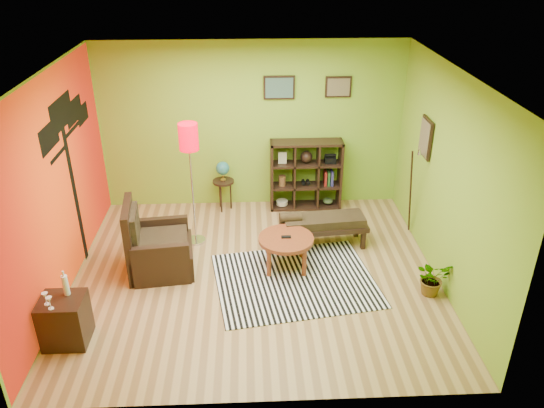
{
  "coord_description": "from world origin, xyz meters",
  "views": [
    {
      "loc": [
        -0.06,
        -6.13,
        4.24
      ],
      "look_at": [
        0.24,
        0.1,
        1.05
      ],
      "focal_mm": 35.0,
      "sensor_mm": 36.0,
      "label": 1
    }
  ],
  "objects_px": {
    "cube_shelf": "(307,175)",
    "bench": "(321,223)",
    "potted_plant": "(432,281)",
    "side_cabinet": "(65,320)",
    "globe_table": "(223,174)",
    "armchair": "(156,250)",
    "coffee_table": "(286,242)",
    "floor_lamp": "(189,148)"
  },
  "relations": [
    {
      "from": "armchair",
      "to": "side_cabinet",
      "type": "bearing_deg",
      "value": -120.1
    },
    {
      "from": "coffee_table",
      "to": "armchair",
      "type": "bearing_deg",
      "value": 179.82
    },
    {
      "from": "armchair",
      "to": "floor_lamp",
      "type": "relative_size",
      "value": 0.55
    },
    {
      "from": "armchair",
      "to": "floor_lamp",
      "type": "xyz_separation_m",
      "value": [
        0.47,
        0.75,
        1.22
      ]
    },
    {
      "from": "side_cabinet",
      "to": "cube_shelf",
      "type": "relative_size",
      "value": 0.75
    },
    {
      "from": "side_cabinet",
      "to": "floor_lamp",
      "type": "relative_size",
      "value": 0.48
    },
    {
      "from": "cube_shelf",
      "to": "floor_lamp",
      "type": "bearing_deg",
      "value": -149.12
    },
    {
      "from": "globe_table",
      "to": "cube_shelf",
      "type": "xyz_separation_m",
      "value": [
        1.41,
        0.03,
        -0.06
      ]
    },
    {
      "from": "cube_shelf",
      "to": "potted_plant",
      "type": "xyz_separation_m",
      "value": [
        1.39,
        -2.56,
        -0.41
      ]
    },
    {
      "from": "side_cabinet",
      "to": "globe_table",
      "type": "relative_size",
      "value": 1.03
    },
    {
      "from": "floor_lamp",
      "to": "cube_shelf",
      "type": "xyz_separation_m",
      "value": [
        1.81,
        1.08,
        -0.94
      ]
    },
    {
      "from": "side_cabinet",
      "to": "bench",
      "type": "distance_m",
      "value": 3.77
    },
    {
      "from": "floor_lamp",
      "to": "bench",
      "type": "height_order",
      "value": "floor_lamp"
    },
    {
      "from": "bench",
      "to": "potted_plant",
      "type": "bearing_deg",
      "value": -44.48
    },
    {
      "from": "armchair",
      "to": "cube_shelf",
      "type": "bearing_deg",
      "value": 38.71
    },
    {
      "from": "coffee_table",
      "to": "potted_plant",
      "type": "distance_m",
      "value": 2.01
    },
    {
      "from": "cube_shelf",
      "to": "bench",
      "type": "relative_size",
      "value": 0.9
    },
    {
      "from": "coffee_table",
      "to": "floor_lamp",
      "type": "height_order",
      "value": "floor_lamp"
    },
    {
      "from": "floor_lamp",
      "to": "globe_table",
      "type": "height_order",
      "value": "floor_lamp"
    },
    {
      "from": "armchair",
      "to": "globe_table",
      "type": "height_order",
      "value": "armchair"
    },
    {
      "from": "coffee_table",
      "to": "floor_lamp",
      "type": "distance_m",
      "value": 1.9
    },
    {
      "from": "armchair",
      "to": "cube_shelf",
      "type": "relative_size",
      "value": 0.87
    },
    {
      "from": "coffee_table",
      "to": "side_cabinet",
      "type": "bearing_deg",
      "value": -151.59
    },
    {
      "from": "coffee_table",
      "to": "cube_shelf",
      "type": "distance_m",
      "value": 1.91
    },
    {
      "from": "coffee_table",
      "to": "bench",
      "type": "height_order",
      "value": "bench"
    },
    {
      "from": "potted_plant",
      "to": "cube_shelf",
      "type": "bearing_deg",
      "value": 118.47
    },
    {
      "from": "side_cabinet",
      "to": "bench",
      "type": "xyz_separation_m",
      "value": [
        3.21,
        1.98,
        0.08
      ]
    },
    {
      "from": "globe_table",
      "to": "cube_shelf",
      "type": "relative_size",
      "value": 0.73
    },
    {
      "from": "side_cabinet",
      "to": "potted_plant",
      "type": "bearing_deg",
      "value": 8.92
    },
    {
      "from": "coffee_table",
      "to": "cube_shelf",
      "type": "bearing_deg",
      "value": 75.45
    },
    {
      "from": "armchair",
      "to": "bench",
      "type": "xyz_separation_m",
      "value": [
        2.38,
        0.55,
        0.07
      ]
    },
    {
      "from": "globe_table",
      "to": "cube_shelf",
      "type": "bearing_deg",
      "value": 1.02
    },
    {
      "from": "armchair",
      "to": "globe_table",
      "type": "distance_m",
      "value": 2.04
    },
    {
      "from": "armchair",
      "to": "side_cabinet",
      "type": "xyz_separation_m",
      "value": [
        -0.83,
        -1.43,
        -0.02
      ]
    },
    {
      "from": "potted_plant",
      "to": "floor_lamp",
      "type": "bearing_deg",
      "value": 155.25
    },
    {
      "from": "bench",
      "to": "armchair",
      "type": "bearing_deg",
      "value": -167.07
    },
    {
      "from": "floor_lamp",
      "to": "armchair",
      "type": "bearing_deg",
      "value": -122.33
    },
    {
      "from": "side_cabinet",
      "to": "floor_lamp",
      "type": "height_order",
      "value": "floor_lamp"
    },
    {
      "from": "coffee_table",
      "to": "potted_plant",
      "type": "bearing_deg",
      "value": -21.14
    },
    {
      "from": "globe_table",
      "to": "bench",
      "type": "distance_m",
      "value": 1.98
    },
    {
      "from": "floor_lamp",
      "to": "globe_table",
      "type": "xyz_separation_m",
      "value": [
        0.4,
        1.06,
        -0.87
      ]
    },
    {
      "from": "side_cabinet",
      "to": "floor_lamp",
      "type": "xyz_separation_m",
      "value": [
        1.3,
        2.18,
        1.24
      ]
    }
  ]
}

